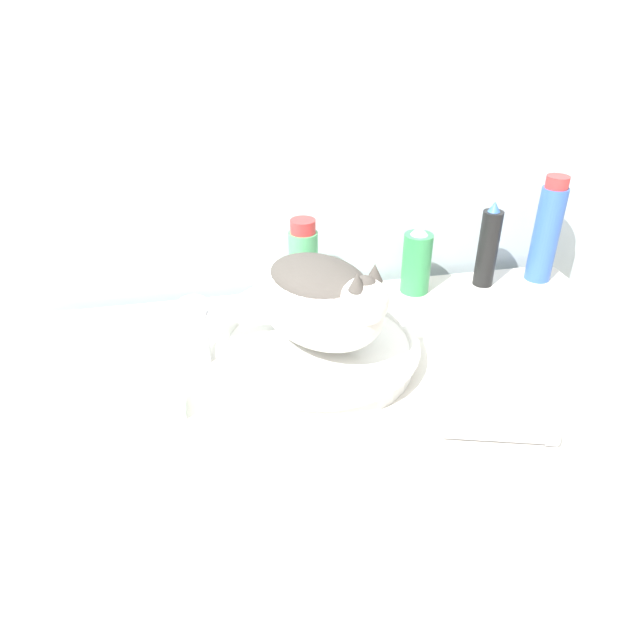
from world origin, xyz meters
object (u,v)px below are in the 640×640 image
object	(u,v)px
cat	(321,297)
shampoo_bottle_tall	(547,231)
mouthwash_bottle	(303,264)
spray_bottle_trigger	(417,262)
faucet	(202,325)
soap_bar	(166,406)
hairspray_can_black	(488,247)
cream_tube	(501,431)

from	to	relation	value
cat	shampoo_bottle_tall	distance (m)	0.62
cat	mouthwash_bottle	world-z (taller)	cat
shampoo_bottle_tall	spray_bottle_trigger	xyz separation A→B (m)	(-0.31, 0.00, -0.05)
faucet	soap_bar	xyz separation A→B (m)	(-0.07, -0.14, -0.06)
faucet	shampoo_bottle_tall	bearing A→B (deg)	25.12
faucet	shampoo_bottle_tall	xyz separation A→B (m)	(0.78, 0.18, 0.04)
soap_bar	hairspray_can_black	bearing A→B (deg)	24.46
cat	cream_tube	distance (m)	0.37
mouthwash_bottle	cream_tube	xyz separation A→B (m)	(0.22, -0.49, -0.07)
hairspray_can_black	faucet	bearing A→B (deg)	-163.89
spray_bottle_trigger	hairspray_can_black	bearing A→B (deg)	0.00
spray_bottle_trigger	cream_tube	xyz separation A→B (m)	(-0.04, -0.49, -0.06)
faucet	mouthwash_bottle	bearing A→B (deg)	52.02
cream_tube	spray_bottle_trigger	bearing A→B (deg)	85.87
spray_bottle_trigger	mouthwash_bottle	xyz separation A→B (m)	(-0.25, 0.00, 0.02)
spray_bottle_trigger	soap_bar	bearing A→B (deg)	-149.24
faucet	cat	bearing A→B (deg)	-0.81
hairspray_can_black	cat	bearing A→B (deg)	-151.83
shampoo_bottle_tall	soap_bar	xyz separation A→B (m)	(-0.85, -0.32, -0.11)
mouthwash_bottle	hairspray_can_black	bearing A→B (deg)	0.00
shampoo_bottle_tall	cream_tube	bearing A→B (deg)	-124.83
cat	spray_bottle_trigger	bearing A→B (deg)	98.32
cat	shampoo_bottle_tall	bearing A→B (deg)	79.22
faucet	spray_bottle_trigger	xyz separation A→B (m)	(0.47, 0.18, -0.00)
cat	hairspray_can_black	xyz separation A→B (m)	(0.43, 0.23, -0.04)
cream_tube	soap_bar	size ratio (longest dim) A/B	2.70
spray_bottle_trigger	hairspray_can_black	size ratio (longest dim) A/B	0.80
hairspray_can_black	cream_tube	world-z (taller)	hairspray_can_black
shampoo_bottle_tall	hairspray_can_black	world-z (taller)	shampoo_bottle_tall
spray_bottle_trigger	soap_bar	xyz separation A→B (m)	(-0.54, -0.32, -0.06)
cat	soap_bar	bearing A→B (deg)	-104.61
hairspray_can_black	spray_bottle_trigger	bearing A→B (deg)	180.00
spray_bottle_trigger	soap_bar	size ratio (longest dim) A/B	2.47
spray_bottle_trigger	cream_tube	world-z (taller)	spray_bottle_trigger
faucet	spray_bottle_trigger	distance (m)	0.51
faucet	hairspray_can_black	size ratio (longest dim) A/B	0.77
faucet	cream_tube	bearing A→B (deg)	-23.23
cat	spray_bottle_trigger	world-z (taller)	cat
cat	cream_tube	size ratio (longest dim) A/B	2.11
mouthwash_bottle	shampoo_bottle_tall	bearing A→B (deg)	0.00
mouthwash_bottle	soap_bar	xyz separation A→B (m)	(-0.29, -0.32, -0.08)
hairspray_can_black	soap_bar	distance (m)	0.78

